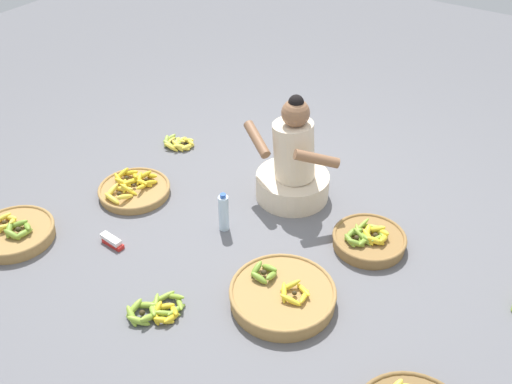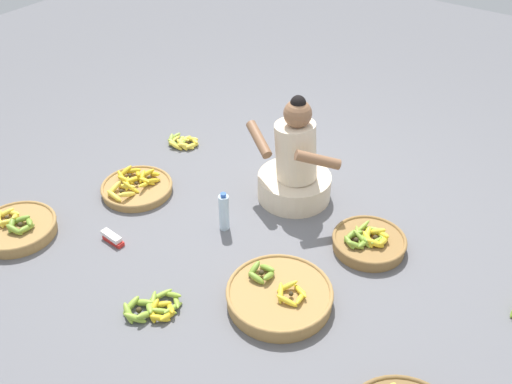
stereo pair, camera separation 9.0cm
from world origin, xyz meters
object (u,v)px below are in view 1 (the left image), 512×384
banana_basket_front_left (282,295)px  packet_carton_stack (112,241)px  vendor_woman_front (293,166)px  loose_bananas_back_left (178,143)px  banana_basket_front_center (369,240)px  banana_basket_back_center (14,233)px  banana_basket_mid_left (134,189)px  water_bottle (224,213)px  loose_bananas_front_right (157,310)px

banana_basket_front_left → packet_carton_stack: bearing=-170.6°
vendor_woman_front → loose_bananas_back_left: vendor_woman_front is taller
banana_basket_front_center → banana_basket_front_left: bearing=-106.2°
vendor_woman_front → loose_bananas_back_left: 1.14m
loose_bananas_back_left → banana_basket_back_center: bearing=-95.7°
vendor_woman_front → banana_basket_front_center: size_ratio=1.69×
banana_basket_mid_left → packet_carton_stack: banana_basket_mid_left is taller
water_bottle → loose_bananas_front_right: bearing=-81.0°
vendor_woman_front → loose_bananas_front_right: size_ratio=2.34×
banana_basket_front_left → vendor_woman_front: bearing=117.9°
loose_bananas_back_left → banana_basket_mid_left: bearing=-77.1°
water_bottle → packet_carton_stack: water_bottle is taller
loose_bananas_back_left → packet_carton_stack: 1.24m
banana_basket_front_left → loose_bananas_back_left: bearing=148.6°
banana_basket_mid_left → banana_basket_back_center: bearing=-110.9°
loose_bananas_front_right → loose_bananas_back_left: size_ratio=1.23×
banana_basket_mid_left → water_bottle: bearing=3.5°
banana_basket_front_center → packet_carton_stack: 1.66m
vendor_woman_front → banana_basket_back_center: 1.90m
banana_basket_mid_left → banana_basket_front_left: bearing=-11.6°
banana_basket_mid_left → loose_bananas_front_right: bearing=-40.4°
vendor_woman_front → banana_basket_front_center: 0.74m
banana_basket_mid_left → water_bottle: water_bottle is taller
banana_basket_front_center → banana_basket_back_center: bearing=-148.0°
banana_basket_front_center → banana_basket_back_center: banana_basket_front_center is taller
vendor_woman_front → packet_carton_stack: vendor_woman_front is taller
banana_basket_front_left → loose_bananas_front_right: 0.72m
banana_basket_front_center → banana_basket_back_center: 2.30m
banana_basket_mid_left → banana_basket_back_center: banana_basket_back_center is taller
banana_basket_mid_left → loose_bananas_back_left: bearing=102.9°
banana_basket_front_left → banana_basket_front_center: (0.21, 0.72, -0.00)m
banana_basket_mid_left → water_bottle: size_ratio=1.80×
banana_basket_mid_left → loose_bananas_back_left: banana_basket_mid_left is taller
vendor_woman_front → water_bottle: (-0.19, -0.56, -0.12)m
banana_basket_back_center → water_bottle: water_bottle is taller
water_bottle → loose_bananas_back_left: bearing=145.8°
vendor_woman_front → banana_basket_front_center: (0.69, -0.19, -0.20)m
banana_basket_front_center → water_bottle: water_bottle is taller
vendor_woman_front → packet_carton_stack: size_ratio=4.48×
vendor_woman_front → loose_bananas_back_left: bearing=176.5°
loose_bananas_front_right → packet_carton_stack: (-0.64, 0.28, 0.00)m
banana_basket_front_left → loose_bananas_back_left: size_ratio=2.22×
vendor_woman_front → loose_bananas_front_right: 1.40m
banana_basket_back_center → loose_bananas_front_right: bearing=1.3°
banana_basket_front_center → loose_bananas_back_left: 1.82m
vendor_woman_front → banana_basket_back_center: vendor_woman_front is taller
loose_bananas_back_left → packet_carton_stack: size_ratio=1.56×
banana_basket_front_left → packet_carton_stack: (-1.17, -0.19, -0.02)m
vendor_woman_front → water_bottle: 0.61m
vendor_woman_front → water_bottle: size_ratio=2.80×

